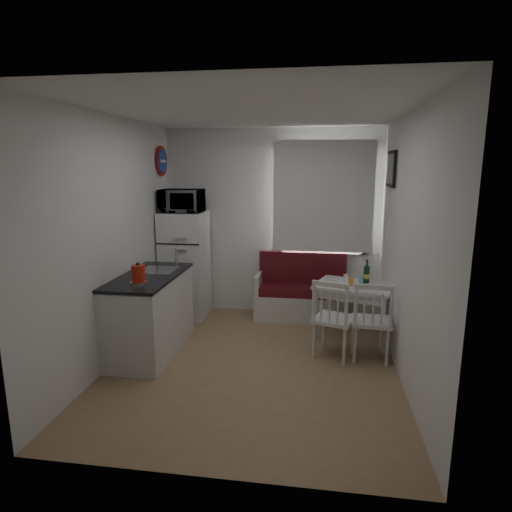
% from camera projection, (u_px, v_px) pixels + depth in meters
% --- Properties ---
extents(floor, '(3.00, 3.50, 0.02)m').
position_uv_depth(floor, '(253.00, 363.00, 4.60)').
color(floor, '#91754D').
rests_on(floor, ground).
extents(ceiling, '(3.00, 3.50, 0.02)m').
position_uv_depth(ceiling, '(253.00, 110.00, 4.07)').
color(ceiling, white).
rests_on(ceiling, wall_back).
extents(wall_back, '(3.00, 0.02, 2.60)m').
position_uv_depth(wall_back, '(272.00, 223.00, 6.03)').
color(wall_back, white).
rests_on(wall_back, floor).
extents(wall_front, '(3.00, 0.02, 2.60)m').
position_uv_depth(wall_front, '(210.00, 295.00, 2.64)').
color(wall_front, white).
rests_on(wall_front, floor).
extents(wall_left, '(0.02, 3.50, 2.60)m').
position_uv_depth(wall_left, '(114.00, 241.00, 4.55)').
color(wall_left, white).
rests_on(wall_left, floor).
extents(wall_right, '(0.02, 3.50, 2.60)m').
position_uv_depth(wall_right, '(407.00, 249.00, 4.12)').
color(wall_right, white).
rests_on(wall_right, floor).
extents(window, '(1.22, 0.06, 1.47)m').
position_uv_depth(window, '(323.00, 200.00, 5.83)').
color(window, silver).
rests_on(window, wall_back).
extents(curtain, '(1.35, 0.02, 1.50)m').
position_uv_depth(curtain, '(323.00, 197.00, 5.75)').
color(curtain, white).
rests_on(curtain, wall_back).
extents(kitchen_counter, '(0.62, 1.32, 1.16)m').
position_uv_depth(kitchen_counter, '(151.00, 313.00, 4.83)').
color(kitchen_counter, silver).
rests_on(kitchen_counter, floor).
extents(wall_sign, '(0.03, 0.40, 0.40)m').
position_uv_depth(wall_sign, '(162.00, 161.00, 5.77)').
color(wall_sign, '#1A429D').
rests_on(wall_sign, wall_left).
extents(picture_frame, '(0.04, 0.52, 0.42)m').
position_uv_depth(picture_frame, '(391.00, 169.00, 5.03)').
color(picture_frame, black).
rests_on(picture_frame, wall_right).
extents(bench, '(1.27, 0.49, 0.91)m').
position_uv_depth(bench, '(301.00, 297.00, 5.94)').
color(bench, silver).
rests_on(bench, floor).
extents(dining_table, '(1.05, 0.87, 0.68)m').
position_uv_depth(dining_table, '(354.00, 291.00, 5.19)').
color(dining_table, silver).
rests_on(dining_table, floor).
extents(chair_left, '(0.53, 0.53, 0.48)m').
position_uv_depth(chair_left, '(335.00, 311.00, 4.59)').
color(chair_left, silver).
rests_on(chair_left, floor).
extents(chair_right, '(0.44, 0.42, 0.47)m').
position_uv_depth(chair_right, '(373.00, 314.00, 4.54)').
color(chair_right, silver).
rests_on(chair_right, floor).
extents(fridge, '(0.59, 0.59, 1.47)m').
position_uv_depth(fridge, '(185.00, 264.00, 5.97)').
color(fridge, white).
rests_on(fridge, floor).
extents(microwave, '(0.56, 0.38, 0.31)m').
position_uv_depth(microwave, '(182.00, 201.00, 5.74)').
color(microwave, white).
rests_on(microwave, fridge).
extents(kettle, '(0.16, 0.16, 0.22)m').
position_uv_depth(kettle, '(138.00, 274.00, 4.34)').
color(kettle, red).
rests_on(kettle, kitchen_counter).
extents(wine_bottle, '(0.07, 0.07, 0.29)m').
position_uv_depth(wine_bottle, '(367.00, 271.00, 5.22)').
color(wine_bottle, '#123A1A').
rests_on(wine_bottle, dining_table).
extents(drinking_glass_orange, '(0.06, 0.06, 0.09)m').
position_uv_depth(drinking_glass_orange, '(351.00, 282.00, 5.12)').
color(drinking_glass_orange, orange).
rests_on(drinking_glass_orange, dining_table).
extents(drinking_glass_blue, '(0.06, 0.06, 0.10)m').
position_uv_depth(drinking_glass_blue, '(361.00, 280.00, 5.20)').
color(drinking_glass_blue, '#87CAE6').
rests_on(drinking_glass_blue, dining_table).
extents(plate, '(0.23, 0.23, 0.02)m').
position_uv_depth(plate, '(329.00, 282.00, 5.23)').
color(plate, white).
rests_on(plate, dining_table).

